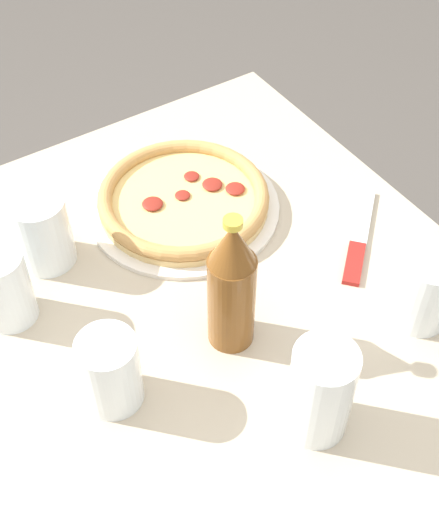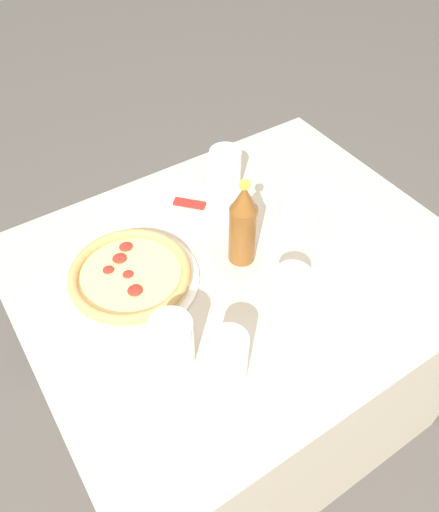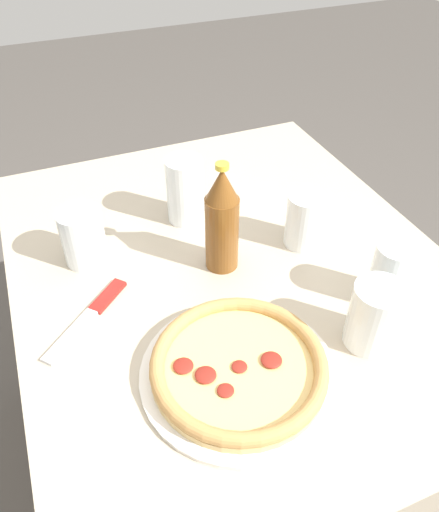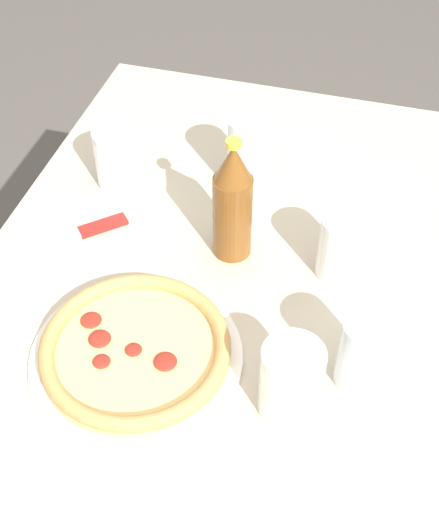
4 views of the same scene
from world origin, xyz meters
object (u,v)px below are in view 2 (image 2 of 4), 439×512
(glass_mango_juice, at_px, (225,171))
(beer_bottle, at_px, (243,225))
(glass_water, at_px, (296,207))
(knife, at_px, (171,200))
(pizza_salami, at_px, (130,276))
(glass_orange_juice, at_px, (229,359))
(glass_cola, at_px, (291,293))
(glass_iced_tea, at_px, (172,343))

(glass_mango_juice, relative_size, beer_bottle, 0.51)
(glass_mango_juice, distance_m, glass_water, 0.23)
(beer_bottle, xyz_separation_m, knife, (-0.04, 0.26, -0.10))
(pizza_salami, distance_m, glass_water, 0.43)
(glass_water, bearing_deg, beer_bottle, -175.30)
(glass_orange_juice, bearing_deg, pizza_salami, 99.76)
(pizza_salami, height_order, glass_water, glass_water)
(pizza_salami, xyz_separation_m, knife, (0.21, 0.19, -0.02))
(glass_cola, xyz_separation_m, knife, (-0.04, 0.44, -0.05))
(glass_orange_juice, relative_size, glass_mango_juice, 1.04)
(glass_orange_juice, bearing_deg, beer_bottle, 50.39)
(knife, bearing_deg, glass_mango_juice, -9.45)
(beer_bottle, distance_m, knife, 0.29)
(pizza_salami, height_order, glass_cola, glass_cola)
(glass_water, bearing_deg, glass_cola, -131.50)
(glass_cola, distance_m, glass_iced_tea, 0.27)
(glass_iced_tea, bearing_deg, glass_mango_juice, 45.68)
(glass_water, relative_size, glass_iced_tea, 1.22)
(pizza_salami, distance_m, beer_bottle, 0.28)
(glass_mango_juice, xyz_separation_m, knife, (-0.15, 0.03, -0.05))
(glass_mango_juice, distance_m, beer_bottle, 0.27)
(pizza_salami, bearing_deg, glass_orange_juice, -80.24)
(glass_mango_juice, relative_size, glass_cola, 1.00)
(pizza_salami, bearing_deg, glass_iced_tea, -94.56)
(glass_cola, relative_size, glass_iced_tea, 0.96)
(pizza_salami, relative_size, knife, 1.80)
(pizza_salami, relative_size, beer_bottle, 1.38)
(glass_mango_juice, xyz_separation_m, glass_iced_tea, (-0.38, -0.39, 0.01))
(glass_orange_juice, distance_m, glass_water, 0.44)
(beer_bottle, bearing_deg, glass_water, 4.70)
(glass_water, distance_m, glass_iced_tea, 0.47)
(glass_mango_juice, relative_size, glass_iced_tea, 0.96)
(pizza_salami, distance_m, knife, 0.28)
(pizza_salami, distance_m, glass_orange_juice, 0.32)
(glass_mango_juice, bearing_deg, beer_bottle, -115.28)
(glass_water, bearing_deg, glass_iced_tea, -159.31)
(glass_orange_juice, xyz_separation_m, glass_cola, (0.20, 0.06, -0.00))
(knife, bearing_deg, glass_cola, -84.99)
(glass_cola, distance_m, beer_bottle, 0.19)
(glass_orange_juice, height_order, glass_mango_juice, glass_orange_juice)
(glass_orange_juice, xyz_separation_m, glass_water, (0.37, 0.25, 0.01))
(glass_orange_juice, xyz_separation_m, glass_mango_juice, (0.31, 0.48, -0.00))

